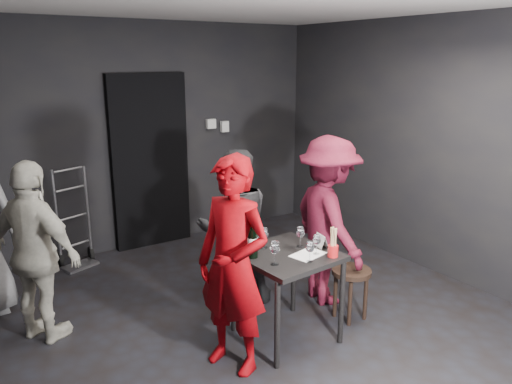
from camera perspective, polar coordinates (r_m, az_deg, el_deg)
floor at (r=4.50m, az=0.66°, el=-15.19°), size 4.50×5.00×0.02m
wall_back at (r=6.19m, az=-12.37°, el=6.21°), size 4.50×0.04×2.70m
wall_right at (r=5.55m, az=20.47°, el=4.60°), size 0.04×5.00×2.70m
doorway at (r=6.19m, az=-12.01°, el=3.40°), size 0.95×0.10×2.10m
wallbox_upper at (r=6.48m, az=-5.18°, el=7.78°), size 0.12×0.06×0.12m
wallbox_lower at (r=6.58m, az=-3.62°, el=7.49°), size 0.10×0.06×0.14m
hand_truck at (r=5.99m, az=-19.83°, el=-5.97°), size 0.37×0.32×1.12m
tasting_table at (r=4.09m, az=3.55°, el=-8.26°), size 0.72×0.72×0.75m
stool at (r=4.55m, az=10.82°, el=-9.79°), size 0.35×0.35×0.47m
server_red at (r=3.63m, az=-2.65°, el=-7.38°), size 0.65×0.76×1.77m
woman_black at (r=4.68m, az=-2.42°, el=-4.18°), size 0.79×0.58×1.45m
man_maroon at (r=4.69m, az=8.27°, el=-2.72°), size 0.72×1.17×1.69m
bystander_cream at (r=4.39m, az=-23.81°, el=-6.33°), size 0.84×0.99×1.53m
tasting_mat at (r=4.03m, az=5.95°, el=-7.12°), size 0.31×0.24×0.00m
wine_glass_a at (r=3.79m, az=2.17°, el=-6.87°), size 0.10×0.10×0.21m
wine_glass_b at (r=3.97m, az=-0.80°, el=-5.88°), size 0.09×0.09×0.20m
wine_glass_c at (r=4.12m, az=0.94°, el=-5.17°), size 0.08×0.08×0.19m
wine_glass_d at (r=3.87m, az=6.17°, el=-6.73°), size 0.08×0.08×0.18m
wine_glass_e at (r=4.01m, az=6.92°, el=-5.89°), size 0.08×0.08×0.18m
wine_glass_f at (r=4.15m, az=5.10°, el=-5.04°), size 0.09×0.09×0.19m
wine_bottle at (r=3.92m, az=-0.38°, el=-5.76°), size 0.08×0.08×0.33m
breadstick_cup at (r=3.98m, az=8.82°, el=-5.72°), size 0.08×0.08×0.26m
reserved_card at (r=4.18m, az=7.25°, el=-5.56°), size 0.11×0.15×0.11m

